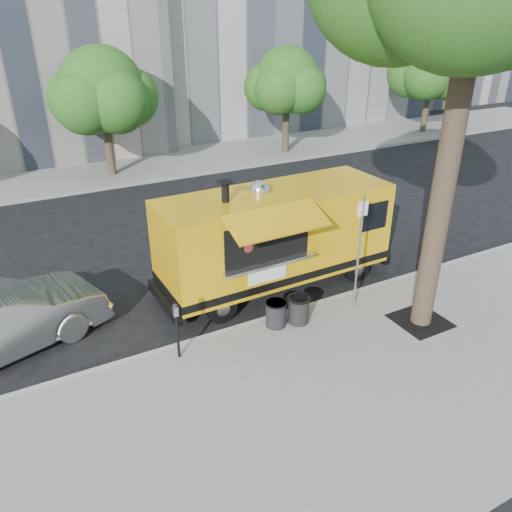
{
  "coord_description": "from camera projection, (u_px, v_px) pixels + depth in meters",
  "views": [
    {
      "loc": [
        -5.65,
        -9.8,
        6.89
      ],
      "look_at": [
        -0.39,
        0.0,
        1.38
      ],
      "focal_mm": 35.0,
      "sensor_mm": 36.0,
      "label": 1
    }
  ],
  "objects": [
    {
      "name": "food_truck",
      "position": [
        275.0,
        236.0,
        13.17
      ],
      "size": [
        6.56,
        3.09,
        3.21
      ],
      "rotation": [
        0.0,
        0.0,
        0.02
      ],
      "color": "#E6A30B",
      "rests_on": "ground"
    },
    {
      "name": "curb",
      "position": [
        287.0,
        314.0,
        12.42
      ],
      "size": [
        60.0,
        0.14,
        0.16
      ],
      "primitive_type": "cube",
      "color": "#999993",
      "rests_on": "ground"
    },
    {
      "name": "sidewalk",
      "position": [
        367.0,
        388.0,
        10.0
      ],
      "size": [
        60.0,
        6.0,
        0.15
      ],
      "primitive_type": "cube",
      "color": "gray",
      "rests_on": "ground"
    },
    {
      "name": "trash_bin_left",
      "position": [
        276.0,
        313.0,
        11.71
      ],
      "size": [
        0.52,
        0.52,
        0.63
      ],
      "color": "black",
      "rests_on": "sidewalk"
    },
    {
      "name": "ground",
      "position": [
        269.0,
        299.0,
        13.19
      ],
      "size": [
        120.0,
        120.0,
        0.0
      ],
      "primitive_type": "plane",
      "color": "black",
      "rests_on": "ground"
    },
    {
      "name": "far_tree_c",
      "position": [
        287.0,
        81.0,
        24.71
      ],
      "size": [
        3.24,
        3.24,
        5.21
      ],
      "color": "#33261C",
      "rests_on": "far_sidewalk"
    },
    {
      "name": "far_tree_d",
      "position": [
        432.0,
        67.0,
        29.03
      ],
      "size": [
        3.78,
        3.78,
        5.64
      ],
      "color": "#33261C",
      "rests_on": "far_sidewalk"
    },
    {
      "name": "tree_well",
      "position": [
        420.0,
        321.0,
        12.01
      ],
      "size": [
        1.2,
        1.2,
        0.02
      ],
      "primitive_type": "cube",
      "color": "black",
      "rests_on": "sidewalk"
    },
    {
      "name": "sign_post",
      "position": [
        359.0,
        247.0,
        11.8
      ],
      "size": [
        0.28,
        0.06,
        3.0
      ],
      "color": "silver",
      "rests_on": "sidewalk"
    },
    {
      "name": "far_sidewalk",
      "position": [
        130.0,
        168.0,
        23.81
      ],
      "size": [
        60.0,
        5.0,
        0.15
      ],
      "primitive_type": "cube",
      "color": "gray",
      "rests_on": "ground"
    },
    {
      "name": "trash_bin_right",
      "position": [
        299.0,
        309.0,
        11.84
      ],
      "size": [
        0.55,
        0.55,
        0.66
      ],
      "color": "black",
      "rests_on": "sidewalk"
    },
    {
      "name": "parking_meter",
      "position": [
        177.0,
        324.0,
        10.41
      ],
      "size": [
        0.11,
        0.11,
        1.33
      ],
      "color": "black",
      "rests_on": "sidewalk"
    },
    {
      "name": "far_tree_b",
      "position": [
        102.0,
        90.0,
        21.09
      ],
      "size": [
        3.6,
        3.6,
        5.5
      ],
      "color": "#33261C",
      "rests_on": "far_sidewalk"
    }
  ]
}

